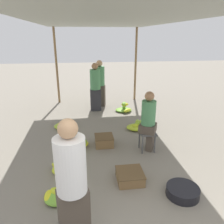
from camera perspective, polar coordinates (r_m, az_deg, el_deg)
name	(u,v)px	position (r m, az deg, el deg)	size (l,w,h in m)	color
canopy_post_back_left	(57,66)	(8.38, -14.27, 11.45)	(0.08, 0.08, 2.72)	olive
canopy_post_back_right	(136,65)	(8.58, 6.18, 12.10)	(0.08, 0.08, 2.72)	olive
canopy_tarp	(107,20)	(4.95, -1.29, 22.95)	(3.36, 7.10, 0.04)	#9EA399
vendor_foreground	(72,184)	(2.62, -10.45, -17.99)	(0.42, 0.42, 1.63)	#4C4238
stool	(147,136)	(4.86, 9.19, -6.09)	(0.34, 0.34, 0.45)	#4C4C4C
vendor_seated	(149,120)	(4.74, 9.59, -2.20)	(0.46, 0.46, 1.35)	#4C4238
basin_black	(183,191)	(3.87, 17.98, -19.12)	(0.52, 0.52, 0.15)	black
banana_pile_left_0	(66,125)	(6.22, -12.02, -3.38)	(0.62, 0.51, 0.24)	yellow
banana_pile_left_1	(78,143)	(5.15, -8.88, -7.98)	(0.50, 0.52, 0.20)	yellow
banana_pile_left_2	(65,167)	(4.33, -12.17, -13.77)	(0.55, 0.56, 0.27)	yellow
banana_pile_left_3	(58,196)	(3.74, -14.01, -20.45)	(0.46, 0.42, 0.20)	#C2D229
banana_pile_right_0	(138,126)	(6.04, 6.70, -3.59)	(0.59, 0.55, 0.24)	#C3D229
banana_pile_right_1	(124,108)	(7.36, 3.19, 0.92)	(0.55, 0.59, 0.32)	#89BB34
crate_near	(104,141)	(5.12, -2.08, -7.48)	(0.42, 0.42, 0.23)	brown
crate_mid	(130,176)	(4.00, 4.70, -16.40)	(0.46, 0.46, 0.19)	brown
shopper_walking_mid	(100,83)	(7.79, -3.23, 7.63)	(0.45, 0.45, 1.63)	#4C4238
shopper_walking_far	(95,87)	(7.29, -4.37, 6.66)	(0.36, 0.34, 1.60)	#2D2D33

